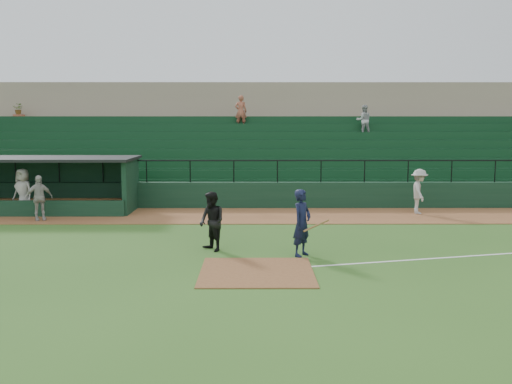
{
  "coord_description": "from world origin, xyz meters",
  "views": [
    {
      "loc": [
        -0.07,
        -15.62,
        3.98
      ],
      "look_at": [
        0.0,
        5.0,
        1.4
      ],
      "focal_mm": 39.7,
      "sensor_mm": 36.0,
      "label": 1
    }
  ],
  "objects": [
    {
      "name": "home_plate_dirt",
      "position": [
        0.0,
        -1.0,
        0.01
      ],
      "size": [
        3.0,
        3.0,
        0.03
      ],
      "primitive_type": "cube",
      "color": "brown",
      "rests_on": "ground"
    },
    {
      "name": "warning_track",
      "position": [
        0.0,
        8.0,
        0.01
      ],
      "size": [
        40.0,
        4.0,
        0.03
      ],
      "primitive_type": "cube",
      "color": "brown",
      "rests_on": "ground"
    },
    {
      "name": "stadium_structure",
      "position": [
        -0.0,
        16.46,
        2.3
      ],
      "size": [
        38.0,
        13.08,
        6.4
      ],
      "color": "black",
      "rests_on": "ground"
    },
    {
      "name": "ground",
      "position": [
        0.0,
        0.0,
        0.0
      ],
      "size": [
        90.0,
        90.0,
        0.0
      ],
      "primitive_type": "plane",
      "color": "#2E581C",
      "rests_on": "ground"
    },
    {
      "name": "batter_at_plate",
      "position": [
        1.35,
        0.87,
        1.0
      ],
      "size": [
        1.2,
        0.87,
        2.0
      ],
      "color": "black",
      "rests_on": "ground"
    },
    {
      "name": "runner",
      "position": [
        7.01,
        8.4,
        0.99
      ],
      "size": [
        0.86,
        1.32,
        1.93
      ],
      "primitive_type": "imported",
      "rotation": [
        0.0,
        0.0,
        1.46
      ],
      "color": "#ADA7A2",
      "rests_on": "warning_track"
    },
    {
      "name": "dugout_player_b",
      "position": [
        -9.88,
        8.22,
        1.01
      ],
      "size": [
        1.13,
        0.96,
        1.97
      ],
      "primitive_type": "imported",
      "rotation": [
        0.0,
        0.0,
        -0.41
      ],
      "color": "#ABA6A0",
      "rests_on": "warning_track"
    },
    {
      "name": "dugout",
      "position": [
        -9.75,
        9.56,
        1.33
      ],
      "size": [
        8.9,
        3.2,
        2.42
      ],
      "color": "black",
      "rests_on": "ground"
    },
    {
      "name": "umpire",
      "position": [
        -1.37,
        1.54,
        0.92
      ],
      "size": [
        1.09,
        1.13,
        1.84
      ],
      "primitive_type": "imported",
      "rotation": [
        0.0,
        0.0,
        -0.92
      ],
      "color": "black",
      "rests_on": "ground"
    },
    {
      "name": "dugout_player_a",
      "position": [
        -8.7,
        6.83,
        0.94
      ],
      "size": [
        1.14,
        0.93,
        1.81
      ],
      "primitive_type": "imported",
      "rotation": [
        0.0,
        0.0,
        0.55
      ],
      "color": "#ADA7A2",
      "rests_on": "warning_track"
    }
  ]
}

